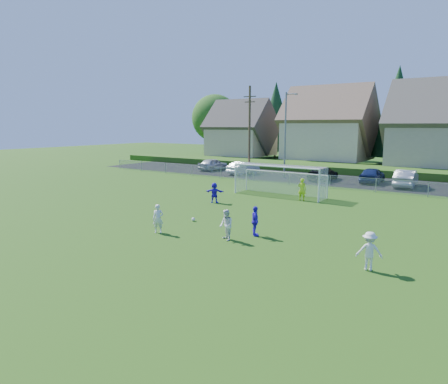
{
  "coord_description": "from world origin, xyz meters",
  "views": [
    {
      "loc": [
        14.26,
        -12.78,
        5.66
      ],
      "look_at": [
        0.0,
        8.0,
        1.4
      ],
      "focal_mm": 32.0,
      "sensor_mm": 36.0,
      "label": 1
    }
  ],
  "objects_px": {
    "player_white_a": "(158,219)",
    "car_b": "(243,168)",
    "goalkeeper": "(302,189)",
    "soccer_goal": "(281,175)",
    "player_blue_a": "(255,221)",
    "car_e": "(372,175)",
    "player_white_c": "(369,251)",
    "car_f": "(406,178)",
    "car_d": "(323,173)",
    "player_white_b": "(226,225)",
    "player_blue_b": "(214,193)",
    "car_a": "(213,164)",
    "soccer_ball": "(193,219)"
  },
  "relations": [
    {
      "from": "player_blue_b",
      "to": "soccer_goal",
      "type": "height_order",
      "value": "soccer_goal"
    },
    {
      "from": "player_blue_a",
      "to": "player_blue_b",
      "type": "bearing_deg",
      "value": 8.63
    },
    {
      "from": "car_b",
      "to": "car_d",
      "type": "relative_size",
      "value": 0.93
    },
    {
      "from": "car_a",
      "to": "player_white_b",
      "type": "bearing_deg",
      "value": 130.38
    },
    {
      "from": "player_blue_a",
      "to": "car_f",
      "type": "height_order",
      "value": "car_f"
    },
    {
      "from": "player_blue_a",
      "to": "car_e",
      "type": "xyz_separation_m",
      "value": [
        -0.08,
        23.13,
        -0.02
      ]
    },
    {
      "from": "player_white_a",
      "to": "car_e",
      "type": "xyz_separation_m",
      "value": [
        4.46,
        25.5,
        -0.0
      ]
    },
    {
      "from": "player_blue_a",
      "to": "soccer_goal",
      "type": "bearing_deg",
      "value": -19.79
    },
    {
      "from": "player_white_b",
      "to": "car_b",
      "type": "distance_m",
      "value": 26.77
    },
    {
      "from": "player_white_c",
      "to": "car_f",
      "type": "height_order",
      "value": "car_f"
    },
    {
      "from": "soccer_ball",
      "to": "car_d",
      "type": "bearing_deg",
      "value": 90.45
    },
    {
      "from": "player_white_c",
      "to": "goalkeeper",
      "type": "height_order",
      "value": "goalkeeper"
    },
    {
      "from": "car_d",
      "to": "car_e",
      "type": "bearing_deg",
      "value": -168.04
    },
    {
      "from": "player_white_b",
      "to": "car_a",
      "type": "xyz_separation_m",
      "value": [
        -18.7,
        24.59,
        -0.02
      ]
    },
    {
      "from": "player_blue_b",
      "to": "car_f",
      "type": "distance_m",
      "value": 18.99
    },
    {
      "from": "car_b",
      "to": "car_f",
      "type": "height_order",
      "value": "car_f"
    },
    {
      "from": "player_white_c",
      "to": "goalkeeper",
      "type": "distance_m",
      "value": 14.6
    },
    {
      "from": "car_d",
      "to": "soccer_goal",
      "type": "xyz_separation_m",
      "value": [
        0.47,
        -10.68,
        0.93
      ]
    },
    {
      "from": "player_blue_b",
      "to": "car_b",
      "type": "bearing_deg",
      "value": -87.76
    },
    {
      "from": "player_white_a",
      "to": "car_f",
      "type": "distance_m",
      "value": 25.66
    },
    {
      "from": "player_blue_a",
      "to": "car_e",
      "type": "distance_m",
      "value": 23.13
    },
    {
      "from": "goalkeeper",
      "to": "soccer_goal",
      "type": "bearing_deg",
      "value": -30.9
    },
    {
      "from": "player_white_a",
      "to": "car_b",
      "type": "height_order",
      "value": "player_white_a"
    },
    {
      "from": "player_blue_a",
      "to": "car_e",
      "type": "bearing_deg",
      "value": -40.14
    },
    {
      "from": "car_e",
      "to": "soccer_goal",
      "type": "bearing_deg",
      "value": 68.01
    },
    {
      "from": "player_white_b",
      "to": "goalkeeper",
      "type": "relative_size",
      "value": 0.9
    },
    {
      "from": "player_white_a",
      "to": "goalkeeper",
      "type": "height_order",
      "value": "goalkeeper"
    },
    {
      "from": "soccer_ball",
      "to": "goalkeeper",
      "type": "xyz_separation_m",
      "value": [
        2.65,
        9.74,
        0.75
      ]
    },
    {
      "from": "soccer_ball",
      "to": "player_blue_b",
      "type": "bearing_deg",
      "value": 113.37
    },
    {
      "from": "goalkeeper",
      "to": "car_e",
      "type": "distance_m",
      "value": 12.84
    },
    {
      "from": "player_white_a",
      "to": "player_white_b",
      "type": "bearing_deg",
      "value": -23.46
    },
    {
      "from": "car_a",
      "to": "car_e",
      "type": "distance_m",
      "value": 19.4
    },
    {
      "from": "player_blue_a",
      "to": "soccer_goal",
      "type": "height_order",
      "value": "soccer_goal"
    },
    {
      "from": "player_white_a",
      "to": "car_a",
      "type": "relative_size",
      "value": 0.35
    },
    {
      "from": "soccer_ball",
      "to": "car_f",
      "type": "bearing_deg",
      "value": 69.98
    },
    {
      "from": "car_f",
      "to": "soccer_goal",
      "type": "height_order",
      "value": "soccer_goal"
    },
    {
      "from": "player_white_a",
      "to": "soccer_goal",
      "type": "bearing_deg",
      "value": 52.37
    },
    {
      "from": "player_white_c",
      "to": "car_e",
      "type": "bearing_deg",
      "value": -93.95
    },
    {
      "from": "player_white_b",
      "to": "player_white_c",
      "type": "xyz_separation_m",
      "value": [
        6.93,
        -0.23,
        0.0
      ]
    },
    {
      "from": "goalkeeper",
      "to": "car_d",
      "type": "height_order",
      "value": "goalkeeper"
    },
    {
      "from": "goalkeeper",
      "to": "soccer_goal",
      "type": "xyz_separation_m",
      "value": [
        -2.35,
        1.09,
        0.77
      ]
    },
    {
      "from": "player_blue_a",
      "to": "car_b",
      "type": "height_order",
      "value": "player_blue_a"
    },
    {
      "from": "car_b",
      "to": "car_d",
      "type": "bearing_deg",
      "value": -169.53
    },
    {
      "from": "player_white_b",
      "to": "soccer_goal",
      "type": "bearing_deg",
      "value": 139.03
    },
    {
      "from": "player_white_b",
      "to": "goalkeeper",
      "type": "bearing_deg",
      "value": 129.5
    },
    {
      "from": "car_e",
      "to": "player_blue_b",
      "type": "bearing_deg",
      "value": 66.21
    },
    {
      "from": "player_blue_a",
      "to": "goalkeeper",
      "type": "height_order",
      "value": "goalkeeper"
    },
    {
      "from": "car_d",
      "to": "soccer_goal",
      "type": "height_order",
      "value": "soccer_goal"
    },
    {
      "from": "car_b",
      "to": "car_e",
      "type": "bearing_deg",
      "value": -166.73
    },
    {
      "from": "goalkeeper",
      "to": "player_blue_b",
      "type": "bearing_deg",
      "value": 35.49
    }
  ]
}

